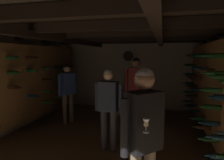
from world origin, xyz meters
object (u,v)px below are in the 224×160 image
(person_guest_rear_center, at_px, (136,85))
(person_guest_near_right, at_px, (143,133))
(display_bottle, at_px, (122,92))
(person_guest_far_left, at_px, (68,88))
(person_host_center, at_px, (108,103))
(wine_crate_stack, at_px, (122,107))

(person_guest_rear_center, distance_m, person_guest_near_right, 3.12)
(display_bottle, bearing_deg, person_guest_far_left, -144.32)
(person_guest_rear_center, bearing_deg, person_host_center, -101.59)
(display_bottle, bearing_deg, wine_crate_stack, -36.91)
(person_guest_rear_center, relative_size, person_guest_near_right, 1.03)
(person_host_center, bearing_deg, wine_crate_stack, 94.33)
(person_host_center, relative_size, person_guest_far_left, 0.99)
(person_guest_rear_center, bearing_deg, person_guest_near_right, -81.14)
(display_bottle, distance_m, person_host_center, 2.21)
(person_host_center, distance_m, person_guest_far_left, 1.94)
(wine_crate_stack, xyz_separation_m, person_guest_far_left, (-1.29, -0.91, 0.64))
(display_bottle, relative_size, person_guest_near_right, 0.21)
(person_guest_far_left, bearing_deg, display_bottle, 35.68)
(wine_crate_stack, xyz_separation_m, person_host_center, (0.17, -2.18, 0.62))
(person_guest_rear_center, distance_m, person_guest_far_left, 1.78)
(person_guest_rear_center, height_order, person_guest_far_left, person_guest_rear_center)
(wine_crate_stack, bearing_deg, display_bottle, 143.09)
(person_guest_near_right, bearing_deg, person_guest_rear_center, 98.86)
(person_guest_near_right, bearing_deg, wine_crate_stack, 104.28)
(person_host_center, bearing_deg, person_guest_far_left, 138.70)
(person_host_center, distance_m, person_guest_rear_center, 1.55)
(wine_crate_stack, relative_size, person_guest_near_right, 0.36)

